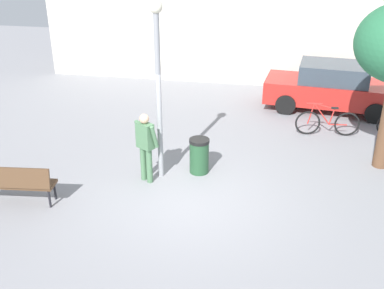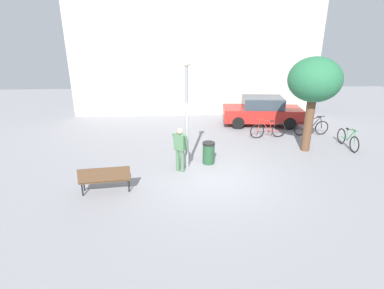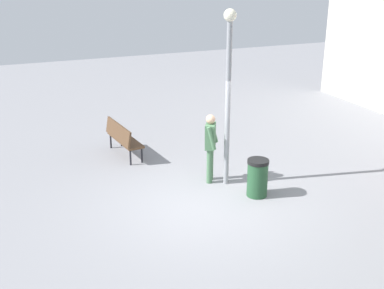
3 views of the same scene
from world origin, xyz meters
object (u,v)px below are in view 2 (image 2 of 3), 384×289
Objects in this scene: plaza_tree at (314,81)px; bicycle_red at (268,130)px; bicycle_black at (311,128)px; parked_car_red at (262,111)px; lamppost at (187,104)px; trash_bin at (209,153)px; person_by_lamppost at (180,147)px; bicycle_green at (348,140)px; park_bench at (105,177)px.

plaza_tree is 3.34m from bicycle_red.
bicycle_black is (1.10, 1.98, -2.61)m from plaza_tree.
lamppost is at bearing -128.64° from parked_car_red.
lamppost is 2.22m from trash_bin.
person_by_lamppost is at bearing -128.82° from parked_car_red.
plaza_tree is at bearing 14.95° from trash_bin.
person_by_lamppost reaches higher than bicycle_red.
person_by_lamppost is 0.38× the size of parked_car_red.
trash_bin is (1.12, 0.65, -0.53)m from person_by_lamppost.
bicycle_green is 1.00× the size of bicycle_black.
park_bench is at bearing -134.20° from parked_car_red.
plaza_tree is 2.19× the size of bicycle_green.
person_by_lamppost is 1.02× the size of park_bench.
person_by_lamppost reaches higher than bicycle_black.
person_by_lamppost is 2.87m from park_bench.
bicycle_black is at bearing 116.27° from bicycle_green.
person_by_lamppost is at bearing 31.89° from park_bench.
plaza_tree is at bearing -55.24° from bicycle_red.
bicycle_red is (-1.18, 1.71, -2.61)m from plaza_tree.
parked_car_red reaches higher than bicycle_red.
person_by_lamppost reaches higher than trash_bin.
lamppost is 2.42× the size of person_by_lamppost.
parked_car_red is at bearing 51.36° from lamppost.
bicycle_black is 2.08× the size of trash_bin.
bicycle_green is 2.09× the size of trash_bin.
plaza_tree is 3.46m from bicycle_black.
bicycle_red is at bearing 42.05° from trash_bin.
trash_bin is (-5.47, -3.15, 0.05)m from bicycle_black.
park_bench is at bearing -146.16° from lamppost.
lamppost is 5.58m from bicycle_red.
plaza_tree is 4.57× the size of trash_bin.
trash_bin is at bearing 30.06° from person_by_lamppost.
bicycle_black is at bearing 29.94° from person_by_lamppost.
bicycle_red is 4.29m from trash_bin.
lamppost is 2.46× the size of park_bench.
plaza_tree is at bearing -76.52° from parked_car_red.
lamppost reaches higher than bicycle_black.
park_bench reaches higher than trash_bin.
bicycle_black is at bearing 29.92° from trash_bin.
bicycle_green is at bearing 19.57° from park_bench.
bicycle_green is at bearing -25.51° from bicycle_red.
bicycle_black is 6.31m from trash_bin.
plaza_tree reaches higher than parked_car_red.
parked_car_red is (-0.93, 3.86, -2.22)m from plaza_tree.
bicycle_black is at bearing 28.97° from lamppost.
plaza_tree is at bearing 18.30° from person_by_lamppost.
bicycle_green is 6.50m from trash_bin.
lamppost is 7.70m from bicycle_green.
plaza_tree is (5.23, 1.52, 0.54)m from lamppost.
trash_bin is at bearing -137.95° from bicycle_red.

